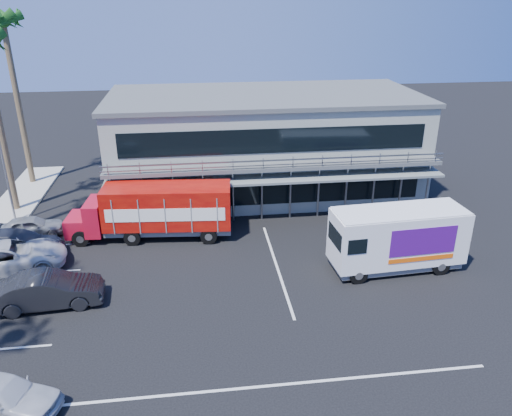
{
  "coord_description": "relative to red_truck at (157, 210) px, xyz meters",
  "views": [
    {
      "loc": [
        -2.23,
        -20.75,
        13.96
      ],
      "look_at": [
        1.22,
        5.97,
        2.3
      ],
      "focal_mm": 35.0,
      "sensor_mm": 36.0,
      "label": 1
    }
  ],
  "objects": [
    {
      "name": "parked_car_b",
      "position": [
        -4.82,
        -6.82,
        -1.0
      ],
      "size": [
        5.18,
        2.16,
        1.67
      ],
      "primitive_type": "imported",
      "rotation": [
        0.0,
        0.0,
        1.65
      ],
      "color": "black",
      "rests_on": "ground"
    },
    {
      "name": "parked_car_a",
      "position": [
        -4.82,
        -13.55,
        -1.11
      ],
      "size": [
        4.56,
        3.0,
        1.44
      ],
      "primitive_type": "imported",
      "rotation": [
        0.0,
        0.0,
        1.24
      ],
      "color": "#BABCC2",
      "rests_on": "ground"
    },
    {
      "name": "ground",
      "position": [
        4.68,
        -7.55,
        -1.83
      ],
      "size": [
        120.0,
        120.0,
        0.0
      ],
      "primitive_type": "plane",
      "color": "black",
      "rests_on": "ground"
    },
    {
      "name": "parked_car_d",
      "position": [
        -7.82,
        -1.38,
        -1.08
      ],
      "size": [
        5.39,
        2.75,
        1.5
      ],
      "primitive_type": "imported",
      "rotation": [
        0.0,
        0.0,
        1.44
      ],
      "color": "#282B35",
      "rests_on": "ground"
    },
    {
      "name": "palm_f",
      "position": [
        -10.42,
        10.95,
        9.64
      ],
      "size": [
        2.8,
        2.8,
        13.25
      ],
      "color": "brown",
      "rests_on": "ground"
    },
    {
      "name": "parked_car_c",
      "position": [
        -7.82,
        -3.15,
        -0.99
      ],
      "size": [
        6.49,
        4.09,
        1.67
      ],
      "primitive_type": "imported",
      "rotation": [
        0.0,
        0.0,
        1.8
      ],
      "color": "silver",
      "rests_on": "ground"
    },
    {
      "name": "light_pole_far",
      "position": [
        -9.52,
        3.45,
        2.67
      ],
      "size": [
        0.5,
        0.25,
        8.09
      ],
      "color": "gray",
      "rests_on": "ground"
    },
    {
      "name": "red_truck",
      "position": [
        0.0,
        0.0,
        0.0
      ],
      "size": [
        10.06,
        3.18,
        3.33
      ],
      "rotation": [
        0.0,
        0.0,
        -0.09
      ],
      "color": "#A80D22",
      "rests_on": "ground"
    },
    {
      "name": "white_van",
      "position": [
        13.05,
        -5.55,
        0.01
      ],
      "size": [
        7.25,
        2.9,
        3.47
      ],
      "rotation": [
        0.0,
        0.0,
        0.07
      ],
      "color": "white",
      "rests_on": "ground"
    },
    {
      "name": "building",
      "position": [
        7.68,
        7.39,
        1.83
      ],
      "size": [
        22.4,
        12.0,
        7.3
      ],
      "color": "gray",
      "rests_on": "ground"
    },
    {
      "name": "parked_car_e",
      "position": [
        -7.82,
        1.1,
        -1.17
      ],
      "size": [
        4.08,
        2.19,
        1.32
      ],
      "primitive_type": "imported",
      "rotation": [
        0.0,
        0.0,
        1.74
      ],
      "color": "gray",
      "rests_on": "ground"
    }
  ]
}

